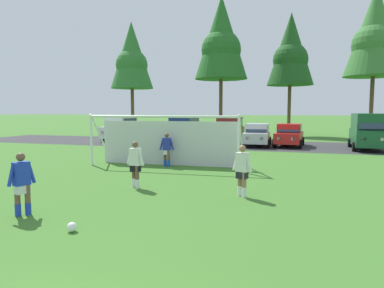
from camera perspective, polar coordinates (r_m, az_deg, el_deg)
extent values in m
plane|color=#3D7028|center=(17.63, 7.51, -3.34)|extent=(400.00, 400.00, 0.00)
cube|color=#333335|center=(27.69, 10.99, -0.16)|extent=(52.00, 8.40, 0.01)
sphere|color=white|center=(8.36, -19.32, -12.88)|extent=(0.22, 0.22, 0.22)
sphere|color=black|center=(8.36, -19.32, -12.85)|extent=(0.08, 0.08, 0.08)
sphere|color=red|center=(8.33, -18.98, -12.95)|extent=(0.07, 0.07, 0.07)
cylinder|color=white|center=(15.36, 7.75, -0.07)|extent=(0.12, 0.12, 2.44)
cylinder|color=white|center=(17.78, -16.37, 0.52)|extent=(0.12, 0.12, 2.44)
cylinder|color=white|center=(16.14, -5.24, 4.57)|extent=(7.32, 0.42, 0.12)
cylinder|color=white|center=(16.24, 8.14, 0.66)|extent=(0.16, 1.95, 2.46)
cylinder|color=white|center=(18.55, -14.95, 1.13)|extent=(0.16, 1.95, 2.46)
cube|color=silver|center=(17.16, -4.07, 0.14)|extent=(6.95, 0.32, 2.20)
cylinder|color=brown|center=(12.21, -9.07, -5.43)|extent=(0.14, 0.14, 0.80)
cylinder|color=brown|center=(12.40, -9.63, -5.27)|extent=(0.14, 0.14, 0.80)
cylinder|color=white|center=(12.25, -9.06, -6.53)|extent=(0.15, 0.15, 0.32)
cylinder|color=white|center=(12.44, -9.61, -6.35)|extent=(0.15, 0.15, 0.32)
cube|color=black|center=(12.25, -9.38, -3.88)|extent=(0.35, 0.24, 0.28)
cube|color=silver|center=(12.19, -9.41, -2.11)|extent=(0.39, 0.26, 0.60)
sphere|color=brown|center=(12.14, -9.44, -0.10)|extent=(0.22, 0.22, 0.22)
cylinder|color=silver|center=(12.04, -8.46, -2.29)|extent=(0.23, 0.10, 0.55)
cylinder|color=silver|center=(12.35, -10.32, -2.12)|extent=(0.23, 0.10, 0.55)
cylinder|color=brown|center=(16.67, -3.90, -2.43)|extent=(0.14, 0.14, 0.80)
cylinder|color=brown|center=(16.87, -4.51, -2.34)|extent=(0.14, 0.14, 0.80)
cylinder|color=blue|center=(16.71, -3.89, -3.24)|extent=(0.15, 0.15, 0.32)
cylinder|color=blue|center=(16.90, -4.50, -3.15)|extent=(0.15, 0.15, 0.32)
cube|color=silver|center=(16.73, -4.21, -1.30)|extent=(0.38, 0.30, 0.28)
cube|color=#232D99|center=(16.69, -4.22, 0.00)|extent=(0.43, 0.33, 0.60)
sphere|color=brown|center=(16.65, -4.23, 1.47)|extent=(0.22, 0.22, 0.22)
cylinder|color=#232D99|center=(16.62, -3.38, -0.09)|extent=(0.24, 0.14, 0.55)
cylinder|color=#232D99|center=(16.76, -5.05, -0.05)|extent=(0.24, 0.14, 0.55)
cylinder|color=#936B4C|center=(10.94, 8.65, -6.70)|extent=(0.14, 0.14, 0.80)
cylinder|color=#936B4C|center=(11.11, 7.94, -6.50)|extent=(0.14, 0.14, 0.80)
cylinder|color=white|center=(10.99, 8.63, -7.93)|extent=(0.15, 0.15, 0.32)
cylinder|color=white|center=(11.16, 7.92, -7.71)|extent=(0.15, 0.15, 0.32)
cube|color=black|center=(10.96, 8.31, -4.97)|extent=(0.39, 0.32, 0.28)
cube|color=silver|center=(10.90, 8.34, -3.00)|extent=(0.44, 0.35, 0.60)
sphere|color=#936B4C|center=(10.85, 8.37, -0.75)|extent=(0.22, 0.22, 0.22)
cylinder|color=silver|center=(10.76, 9.43, -3.24)|extent=(0.25, 0.16, 0.55)
cylinder|color=silver|center=(11.05, 7.28, -2.97)|extent=(0.25, 0.16, 0.55)
cylinder|color=brown|center=(10.01, -25.61, -8.34)|extent=(0.14, 0.14, 0.80)
cylinder|color=brown|center=(10.02, -26.99, -8.39)|extent=(0.14, 0.14, 0.80)
cylinder|color=#1E38B7|center=(10.07, -25.55, -9.67)|extent=(0.15, 0.15, 0.32)
cylinder|color=#1E38B7|center=(10.08, -26.93, -9.72)|extent=(0.15, 0.15, 0.32)
cube|color=silver|center=(9.94, -26.38, -6.58)|extent=(0.30, 0.39, 0.28)
cube|color=#1E38B7|center=(9.88, -26.48, -4.42)|extent=(0.33, 0.43, 0.60)
sphere|color=brown|center=(9.81, -26.59, -1.94)|extent=(0.22, 0.22, 0.22)
cylinder|color=#1E38B7|center=(9.98, -25.13, -4.38)|extent=(0.15, 0.24, 0.55)
cylinder|color=#1E38B7|center=(9.79, -27.84, -4.68)|extent=(0.15, 0.24, 0.55)
cube|color=silver|center=(31.83, -11.74, 2.03)|extent=(2.00, 4.64, 1.00)
cube|color=silver|center=(31.97, -11.61, 3.70)|extent=(1.82, 3.04, 0.84)
cube|color=#28384C|center=(30.71, -12.82, 3.56)|extent=(1.62, 0.41, 0.71)
cube|color=#28384C|center=(31.57, -10.18, 3.70)|extent=(0.10, 2.55, 0.59)
cube|color=white|center=(29.59, -12.86, 1.84)|extent=(0.28, 0.09, 0.20)
cube|color=white|center=(30.10, -14.61, 1.86)|extent=(0.28, 0.09, 0.20)
cube|color=#B21414|center=(33.62, -9.18, 2.34)|extent=(0.28, 0.09, 0.20)
cube|color=#B21414|center=(34.07, -10.78, 2.35)|extent=(0.28, 0.09, 0.20)
cylinder|color=black|center=(30.17, -11.37, 0.89)|extent=(0.25, 0.65, 0.64)
cylinder|color=black|center=(31.07, -14.49, 0.96)|extent=(0.25, 0.65, 0.64)
cylinder|color=black|center=(32.72, -9.10, 1.29)|extent=(0.25, 0.65, 0.64)
cylinder|color=black|center=(33.56, -12.05, 1.34)|extent=(0.25, 0.65, 0.64)
cube|color=black|center=(30.89, -5.58, 1.79)|extent=(2.05, 4.30, 0.76)
cube|color=black|center=(31.00, -5.50, 3.10)|extent=(1.78, 2.20, 0.64)
cube|color=#28384C|center=(30.08, -6.10, 2.98)|extent=(1.55, 0.41, 0.55)
cube|color=#28384C|center=(30.74, -4.02, 3.09)|extent=(0.15, 1.78, 0.45)
cube|color=white|center=(28.79, -5.98, 1.61)|extent=(0.28, 0.10, 0.20)
cube|color=white|center=(29.13, -7.82, 1.64)|extent=(0.28, 0.10, 0.20)
cube|color=#B21414|center=(32.69, -3.58, 2.10)|extent=(0.28, 0.10, 0.20)
cube|color=#B21414|center=(33.00, -5.22, 2.12)|extent=(0.28, 0.10, 0.20)
cylinder|color=black|center=(29.40, -4.74, 0.87)|extent=(0.28, 0.65, 0.64)
cylinder|color=black|center=(30.02, -8.01, 0.93)|extent=(0.28, 0.65, 0.64)
cylinder|color=black|center=(31.88, -3.28, 1.24)|extent=(0.28, 0.65, 0.64)
cylinder|color=black|center=(32.44, -6.32, 1.29)|extent=(0.28, 0.65, 0.64)
cube|color=navy|center=(28.68, -1.40, 1.77)|extent=(1.95, 4.62, 1.00)
cube|color=navy|center=(28.82, -1.28, 3.62)|extent=(1.78, 3.02, 0.84)
cube|color=#28384C|center=(27.47, -2.18, 3.48)|extent=(1.62, 0.40, 0.71)
cube|color=#28384C|center=(28.57, 0.41, 3.60)|extent=(0.07, 2.55, 0.59)
cube|color=white|center=(26.37, -1.81, 1.54)|extent=(0.28, 0.08, 0.20)
cube|color=white|center=(26.71, -3.94, 1.58)|extent=(0.28, 0.08, 0.20)
cube|color=#B21414|center=(30.69, 0.81, 2.11)|extent=(0.28, 0.08, 0.20)
cube|color=#B21414|center=(30.98, -1.05, 2.14)|extent=(0.28, 0.08, 0.20)
cylinder|color=black|center=(27.08, -0.39, 0.48)|extent=(0.25, 0.64, 0.64)
cylinder|color=black|center=(27.68, -4.17, 0.58)|extent=(0.25, 0.64, 0.64)
cylinder|color=black|center=(29.81, 1.18, 0.95)|extent=(0.25, 0.64, 0.64)
cylinder|color=black|center=(30.36, -2.29, 1.03)|extent=(0.25, 0.64, 0.64)
cube|color=maroon|center=(28.91, 6.25, 1.77)|extent=(1.98, 4.63, 1.00)
cube|color=maroon|center=(29.06, 6.34, 3.60)|extent=(1.80, 3.03, 0.84)
cube|color=#28384C|center=(27.66, 5.84, 3.47)|extent=(1.62, 0.41, 0.71)
cube|color=#28384C|center=(28.93, 8.07, 3.57)|extent=(0.08, 2.55, 0.59)
cube|color=white|center=(26.60, 6.54, 1.54)|extent=(0.28, 0.08, 0.20)
cube|color=white|center=(26.79, 4.34, 1.59)|extent=(0.28, 0.08, 0.20)
cube|color=#B21414|center=(31.06, 7.91, 2.10)|extent=(0.28, 0.08, 0.20)
cube|color=#B21414|center=(31.22, 6.01, 2.14)|extent=(0.28, 0.08, 0.20)
cylinder|color=black|center=(27.40, 7.70, 0.49)|extent=(0.25, 0.64, 0.64)
cylinder|color=black|center=(27.73, 3.81, 0.59)|extent=(0.25, 0.64, 0.64)
cylinder|color=black|center=(30.21, 8.48, 0.95)|extent=(0.25, 0.64, 0.64)
cylinder|color=black|center=(30.52, 4.94, 1.03)|extent=(0.25, 0.64, 0.64)
cube|color=#B2B2BC|center=(26.82, 10.73, 1.15)|extent=(1.94, 4.26, 0.76)
cube|color=#B2B2BC|center=(26.92, 10.79, 2.66)|extent=(1.72, 2.15, 0.64)
cube|color=#28384C|center=(25.96, 10.62, 2.52)|extent=(1.54, 0.37, 0.55)
cube|color=#28384C|center=(26.87, 12.57, 2.62)|extent=(0.10, 1.79, 0.45)
cube|color=white|center=(24.73, 11.52, 0.89)|extent=(0.28, 0.09, 0.20)
cube|color=white|center=(24.81, 9.23, 0.94)|extent=(0.28, 0.09, 0.20)
cube|color=#B21414|center=(28.83, 12.03, 1.53)|extent=(0.28, 0.09, 0.20)
cube|color=#B21414|center=(28.90, 10.07, 1.57)|extent=(0.28, 0.09, 0.20)
cylinder|color=black|center=(25.50, 12.51, 0.04)|extent=(0.26, 0.65, 0.64)
cylinder|color=black|center=(25.64, 8.49, 0.14)|extent=(0.26, 0.65, 0.64)
cylinder|color=black|center=(28.09, 12.75, 0.53)|extent=(0.26, 0.65, 0.64)
cylinder|color=black|center=(28.22, 9.10, 0.62)|extent=(0.26, 0.65, 0.64)
cube|color=red|center=(27.10, 15.83, 1.08)|extent=(2.13, 4.33, 0.76)
cube|color=red|center=(27.21, 15.90, 2.58)|extent=(1.82, 2.22, 0.64)
cube|color=#28384C|center=(26.24, 15.69, 2.44)|extent=(1.55, 0.44, 0.55)
cube|color=#28384C|center=(27.14, 17.66, 2.52)|extent=(0.18, 1.78, 0.45)
cube|color=white|center=(25.01, 16.49, 0.82)|extent=(0.29, 0.10, 0.20)
cube|color=white|center=(25.11, 14.24, 0.90)|extent=(0.29, 0.10, 0.20)
cube|color=#B21414|center=(29.10, 17.21, 1.44)|extent=(0.29, 0.10, 0.20)
cube|color=#B21414|center=(29.19, 15.27, 1.50)|extent=(0.29, 0.10, 0.20)
cylinder|color=black|center=(25.76, 17.51, -0.03)|extent=(0.29, 0.66, 0.64)
cylinder|color=black|center=(25.95, 13.54, 0.11)|extent=(0.29, 0.66, 0.64)
cylinder|color=black|center=(28.35, 17.88, 0.44)|extent=(0.29, 0.66, 0.64)
cylinder|color=black|center=(28.52, 14.27, 0.57)|extent=(0.29, 0.66, 0.64)
cube|color=#194C2D|center=(26.86, 27.15, 1.01)|extent=(2.16, 4.88, 1.10)
cube|color=#194C2D|center=(27.00, 27.19, 3.37)|extent=(1.97, 4.17, 1.10)
cube|color=#28384C|center=(25.05, 27.80, 3.17)|extent=(1.68, 0.53, 0.91)
cube|color=#28384C|center=(27.14, 29.10, 3.29)|extent=(0.18, 3.48, 0.77)
cube|color=white|center=(24.61, 29.13, 0.67)|extent=(0.28, 0.09, 0.20)
cube|color=white|center=(24.45, 26.65, 0.76)|extent=(0.28, 0.09, 0.20)
cube|color=#B21414|center=(29.26, 27.58, 1.41)|extent=(0.28, 0.09, 0.20)
cube|color=#B21414|center=(29.13, 25.48, 1.48)|extent=(0.28, 0.09, 0.20)
cylinder|color=black|center=(25.31, 25.35, -0.41)|extent=(0.27, 0.65, 0.64)
cylinder|color=black|center=(28.51, 28.65, 0.06)|extent=(0.27, 0.65, 0.64)
cylinder|color=black|center=(28.26, 24.73, 0.19)|extent=(0.27, 0.65, 0.64)
cylinder|color=brown|center=(39.13, -9.84, 5.29)|extent=(0.36, 0.36, 5.18)
cone|color=#2D702D|center=(39.60, -9.99, 14.33)|extent=(4.67, 4.67, 7.26)
sphere|color=#2D702D|center=(39.45, -9.97, 12.77)|extent=(3.50, 3.50, 3.50)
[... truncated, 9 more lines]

